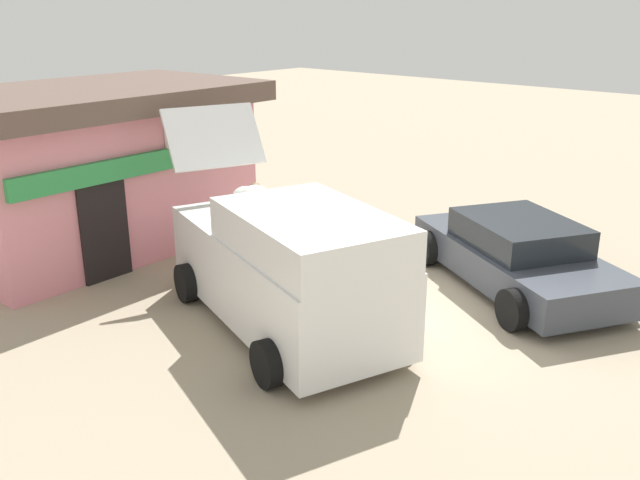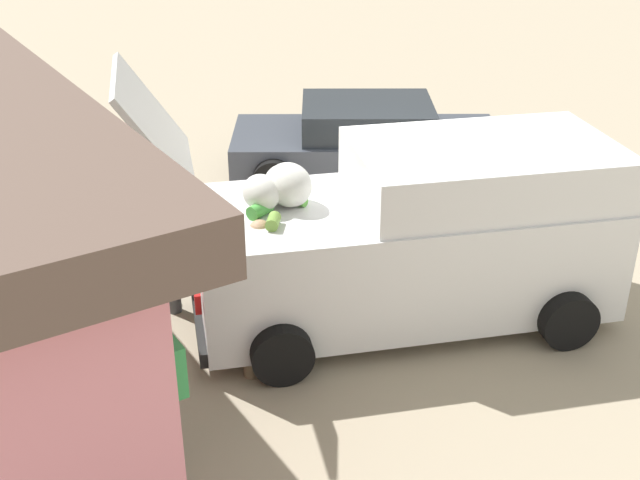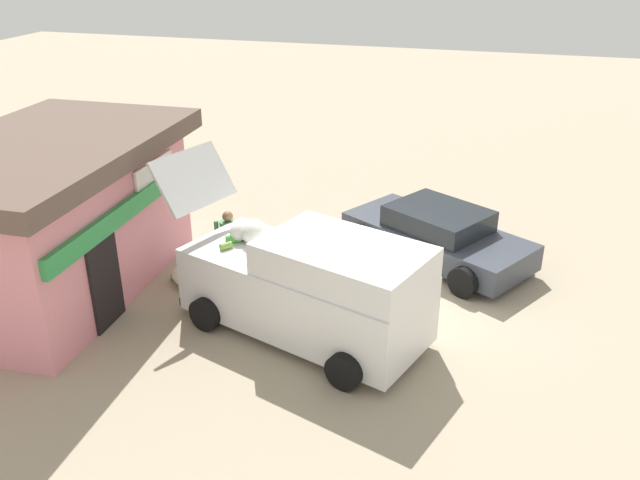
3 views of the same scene
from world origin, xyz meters
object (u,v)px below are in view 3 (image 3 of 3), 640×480
delivery_van (309,285)px  customer_bending (207,273)px  parked_sedan (437,235)px  paint_bucket (223,263)px  storefront_bar (54,216)px  vendor_standing (229,242)px  unloaded_banana_pile (185,276)px

delivery_van → customer_bending: delivery_van is taller
parked_sedan → paint_bucket: 4.65m
paint_bucket → parked_sedan: bearing=-66.2°
delivery_van → paint_bucket: 3.10m
storefront_bar → vendor_standing: size_ratio=3.92×
vendor_standing → unloaded_banana_pile: (-0.37, 0.86, -0.72)m
storefront_bar → delivery_van: storefront_bar is taller
vendor_standing → delivery_van: bearing=-123.6°
parked_sedan → unloaded_banana_pile: (-2.60, 4.76, -0.38)m
parked_sedan → customer_bending: bearing=132.9°
paint_bucket → storefront_bar: bearing=119.0°
storefront_bar → vendor_standing: (1.18, -3.10, -0.69)m
parked_sedan → unloaded_banana_pile: size_ratio=5.32×
storefront_bar → parked_sedan: bearing=-64.1°
customer_bending → unloaded_banana_pile: customer_bending is taller
parked_sedan → paint_bucket: (-1.87, 4.24, -0.37)m
paint_bucket → unloaded_banana_pile: bearing=144.0°
customer_bending → unloaded_banana_pile: bearing=46.4°
storefront_bar → delivery_van: (-0.22, -5.20, -0.62)m
vendor_standing → unloaded_banana_pile: 1.18m
vendor_standing → paint_bucket: 0.85m
parked_sedan → unloaded_banana_pile: parked_sedan is taller
parked_sedan → vendor_standing: (-2.22, 3.91, 0.34)m
storefront_bar → vendor_standing: 3.39m
delivery_van → customer_bending: bearing=87.1°
storefront_bar → parked_sedan: storefront_bar is taller
customer_bending → vendor_standing: bearing=5.2°
storefront_bar → vendor_standing: storefront_bar is taller
vendor_standing → unloaded_banana_pile: vendor_standing is taller
vendor_standing → customer_bending: bearing=-174.8°
parked_sedan → paint_bucket: bearing=113.8°
storefront_bar → delivery_van: 5.24m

